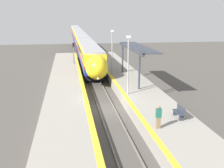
# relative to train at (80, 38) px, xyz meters

# --- Properties ---
(ground_plane) EXTENTS (120.00, 120.00, 0.00)m
(ground_plane) POSITION_rel_train_xyz_m (0.00, -52.51, -2.30)
(ground_plane) COLOR #4C4742
(rail_left) EXTENTS (0.08, 90.00, 0.15)m
(rail_left) POSITION_rel_train_xyz_m (-0.72, -52.51, -2.23)
(rail_left) COLOR slate
(rail_left) RESTS_ON ground_plane
(rail_right) EXTENTS (0.08, 90.00, 0.15)m
(rail_right) POSITION_rel_train_xyz_m (0.72, -52.51, -2.23)
(rail_right) COLOR slate
(rail_right) RESTS_ON ground_plane
(train) EXTENTS (2.80, 91.94, 4.02)m
(train) POSITION_rel_train_xyz_m (0.00, 0.00, 0.00)
(train) COLOR black
(train) RESTS_ON ground_plane
(platform_right) EXTENTS (4.21, 64.00, 1.05)m
(platform_right) POSITION_rel_train_xyz_m (3.77, -52.51, -1.78)
(platform_right) COLOR gray
(platform_right) RESTS_ON ground_plane
(platform_left) EXTENTS (3.94, 64.00, 1.05)m
(platform_left) POSITION_rel_train_xyz_m (-3.63, -52.51, -1.78)
(platform_left) COLOR gray
(platform_left) RESTS_ON ground_plane
(platform_bench) EXTENTS (0.44, 1.50, 0.89)m
(platform_bench) POSITION_rel_train_xyz_m (4.63, -58.19, -0.79)
(platform_bench) COLOR #2D333D
(platform_bench) RESTS_ON platform_right
(person_waiting) EXTENTS (0.36, 0.22, 1.59)m
(person_waiting) POSITION_rel_train_xyz_m (2.47, -59.82, -0.45)
(person_waiting) COLOR #7F6647
(person_waiting) RESTS_ON platform_right
(railway_signal) EXTENTS (0.28, 0.28, 4.28)m
(railway_signal) POSITION_rel_train_xyz_m (-2.40, -33.49, 0.32)
(railway_signal) COLOR #59595E
(railway_signal) RESTS_ON ground_plane
(lamppost_near) EXTENTS (0.36, 0.20, 5.54)m
(lamppost_near) POSITION_rel_train_xyz_m (2.22, -51.34, 1.90)
(lamppost_near) COLOR #9E9EA3
(lamppost_near) RESTS_ON platform_right
(lamppost_mid) EXTENTS (0.36, 0.20, 5.54)m
(lamppost_mid) POSITION_rel_train_xyz_m (2.22, -41.83, 1.90)
(lamppost_mid) COLOR #9E9EA3
(lamppost_mid) RESTS_ON platform_right
(station_canopy) EXTENTS (2.02, 11.69, 3.85)m
(station_canopy) POSITION_rel_train_xyz_m (4.31, -45.38, 2.34)
(station_canopy) COLOR #333842
(station_canopy) RESTS_ON platform_right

